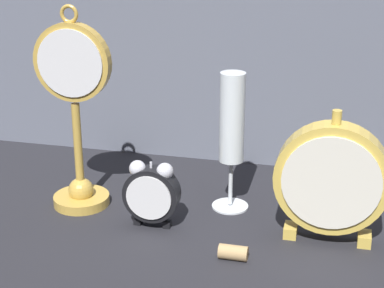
{
  "coord_description": "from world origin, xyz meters",
  "views": [
    {
      "loc": [
        0.23,
        -0.85,
        0.49
      ],
      "look_at": [
        0.0,
        0.08,
        0.12
      ],
      "focal_mm": 60.0,
      "sensor_mm": 36.0,
      "label": 1
    }
  ],
  "objects_px": {
    "mantel_clock_silver": "(332,179)",
    "champagne_flute": "(232,128)",
    "alarm_clock_twin_bell": "(151,191)",
    "pocket_watch_on_stand": "(76,119)",
    "wine_cork": "(233,252)"
  },
  "relations": [
    {
      "from": "pocket_watch_on_stand",
      "to": "mantel_clock_silver",
      "type": "relative_size",
      "value": 1.63
    },
    {
      "from": "alarm_clock_twin_bell",
      "to": "champagne_flute",
      "type": "xyz_separation_m",
      "value": [
        0.11,
        0.1,
        0.08
      ]
    },
    {
      "from": "pocket_watch_on_stand",
      "to": "wine_cork",
      "type": "height_order",
      "value": "pocket_watch_on_stand"
    },
    {
      "from": "alarm_clock_twin_bell",
      "to": "champagne_flute",
      "type": "height_order",
      "value": "champagne_flute"
    },
    {
      "from": "pocket_watch_on_stand",
      "to": "alarm_clock_twin_bell",
      "type": "bearing_deg",
      "value": -18.45
    },
    {
      "from": "pocket_watch_on_stand",
      "to": "champagne_flute",
      "type": "height_order",
      "value": "pocket_watch_on_stand"
    },
    {
      "from": "alarm_clock_twin_bell",
      "to": "wine_cork",
      "type": "height_order",
      "value": "alarm_clock_twin_bell"
    },
    {
      "from": "mantel_clock_silver",
      "to": "pocket_watch_on_stand",
      "type": "bearing_deg",
      "value": 176.25
    },
    {
      "from": "pocket_watch_on_stand",
      "to": "mantel_clock_silver",
      "type": "height_order",
      "value": "pocket_watch_on_stand"
    },
    {
      "from": "mantel_clock_silver",
      "to": "champagne_flute",
      "type": "height_order",
      "value": "champagne_flute"
    },
    {
      "from": "pocket_watch_on_stand",
      "to": "champagne_flute",
      "type": "distance_m",
      "value": 0.25
    },
    {
      "from": "champagne_flute",
      "to": "wine_cork",
      "type": "distance_m",
      "value": 0.21
    },
    {
      "from": "mantel_clock_silver",
      "to": "champagne_flute",
      "type": "relative_size",
      "value": 0.89
    },
    {
      "from": "alarm_clock_twin_bell",
      "to": "champagne_flute",
      "type": "bearing_deg",
      "value": 41.99
    },
    {
      "from": "alarm_clock_twin_bell",
      "to": "mantel_clock_silver",
      "type": "xyz_separation_m",
      "value": [
        0.27,
        0.02,
        0.04
      ]
    }
  ]
}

